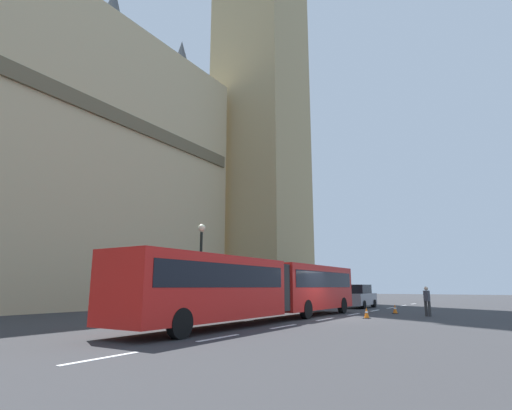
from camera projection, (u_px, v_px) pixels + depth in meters
name	position (u px, v px, depth m)	size (l,w,h in m)	color
ground_plane	(329.00, 319.00, 21.33)	(160.00, 160.00, 0.00)	#333335
lane_centre_marking	(354.00, 314.00, 24.74)	(39.00, 0.16, 0.01)	silver
articulated_bus	(267.00, 285.00, 20.11)	(18.55, 2.54, 2.90)	red
sedan_lead	(358.00, 296.00, 32.46)	(4.40, 1.86, 1.85)	gray
traffic_cone_west	(367.00, 313.00, 21.57)	(0.36, 0.36, 0.58)	black
traffic_cone_middle	(395.00, 309.00, 25.41)	(0.36, 0.36, 0.58)	black
street_lamp	(201.00, 262.00, 22.87)	(0.44, 0.44, 5.27)	black
pedestrian_near_cones	(427.00, 300.00, 23.18)	(0.44, 0.36, 1.69)	#333333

